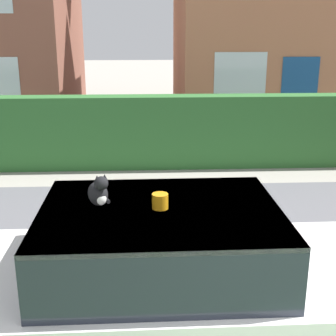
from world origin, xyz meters
name	(u,v)px	position (x,y,z in m)	size (l,w,h in m)	color
road_strip	(252,264)	(0.00, 4.23, 0.01)	(28.00, 6.21, 0.01)	#5B5B60
garden_hedge	(139,132)	(-1.47, 8.56, 0.76)	(15.99, 0.50, 1.52)	#2D662D
police_car	(140,283)	(-1.40, 2.74, 0.66)	(4.56, 1.87, 1.51)	black
cat	(99,192)	(-1.71, 2.50, 1.64)	(0.23, 0.34, 0.28)	black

